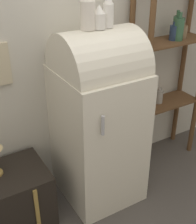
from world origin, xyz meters
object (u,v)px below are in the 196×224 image
suitcase_trunk (1,202)px  refrigerator (98,117)px  vase_left (88,9)px  vase_center (99,18)px  vase_right (108,11)px

suitcase_trunk → refrigerator: bearing=-3.0°
suitcase_trunk → vase_left: vase_left is taller
refrigerator → vase_center: vase_center is taller
suitcase_trunk → vase_left: 1.60m
vase_left → vase_right: size_ratio=1.18×
refrigerator → vase_left: 0.86m
suitcase_trunk → vase_center: bearing=-3.8°
refrigerator → vase_left: (-0.08, 0.01, 0.85)m
refrigerator → vase_left: vase_left is taller
vase_left → suitcase_trunk: bearing=177.3°
vase_left → vase_center: size_ratio=1.79×
vase_left → vase_center: vase_left is taller
refrigerator → vase_right: vase_right is taller
refrigerator → vase_center: 0.79m
vase_left → vase_right: bearing=-5.8°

